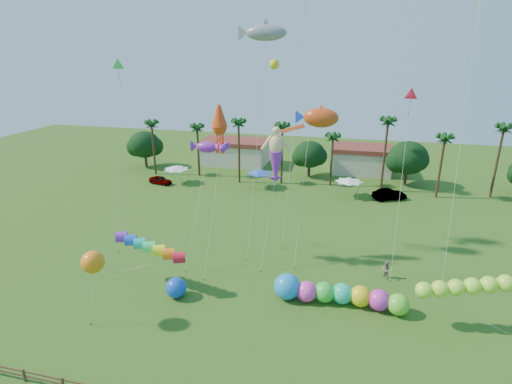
% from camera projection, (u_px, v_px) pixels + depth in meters
% --- Properties ---
extents(ground, '(160.00, 160.00, 0.00)m').
position_uv_depth(ground, '(224.00, 350.00, 29.53)').
color(ground, '#285116').
rests_on(ground, ground).
extents(tree_line, '(69.46, 8.91, 11.00)m').
position_uv_depth(tree_line, '(324.00, 155.00, 67.59)').
color(tree_line, '#3A2819').
rests_on(tree_line, ground).
extents(buildings_row, '(35.00, 7.00, 4.00)m').
position_uv_depth(buildings_row, '(291.00, 157.00, 75.35)').
color(buildings_row, beige).
rests_on(buildings_row, ground).
extents(tent_row, '(31.00, 4.00, 0.60)m').
position_uv_depth(tent_row, '(259.00, 172.00, 63.23)').
color(tent_row, white).
rests_on(tent_row, ground).
extents(car_a, '(4.22, 2.42, 1.35)m').
position_uv_depth(car_a, '(160.00, 180.00, 66.31)').
color(car_a, '#4C4C54').
rests_on(car_a, ground).
extents(car_b, '(5.15, 3.61, 1.61)m').
position_uv_depth(car_b, '(389.00, 194.00, 59.26)').
color(car_b, '#4C4C54').
rests_on(car_b, ground).
extents(spectator_b, '(1.05, 1.10, 1.79)m').
position_uv_depth(spectator_b, '(386.00, 270.00, 38.61)').
color(spectator_b, gray).
rests_on(spectator_b, ground).
extents(caterpillar_inflatable, '(11.52, 2.54, 2.35)m').
position_uv_depth(caterpillar_inflatable, '(334.00, 294.00, 34.68)').
color(caterpillar_inflatable, '#F841BE').
rests_on(caterpillar_inflatable, ground).
extents(blue_ball, '(1.87, 1.87, 1.87)m').
position_uv_depth(blue_ball, '(176.00, 288.00, 35.65)').
color(blue_ball, blue).
rests_on(blue_ball, ground).
extents(rainbow_tube, '(9.67, 3.16, 4.18)m').
position_uv_depth(rainbow_tube, '(160.00, 255.00, 35.69)').
color(rainbow_tube, red).
rests_on(rainbow_tube, ground).
extents(green_worm, '(10.48, 2.40, 4.05)m').
position_uv_depth(green_worm, '(424.00, 290.00, 31.17)').
color(green_worm, '#ABF736').
rests_on(green_worm, ground).
extents(orange_ball_kite, '(2.25, 2.25, 6.35)m').
position_uv_depth(orange_ball_kite, '(93.00, 262.00, 30.92)').
color(orange_ball_kite, orange).
rests_on(orange_ball_kite, ground).
extents(merman_kite, '(2.75, 5.42, 13.42)m').
position_uv_depth(merman_kite, '(276.00, 159.00, 40.22)').
color(merman_kite, '#F2C189').
rests_on(merman_kite, ground).
extents(fish_kite, '(5.55, 7.08, 15.62)m').
position_uv_depth(fish_kite, '(321.00, 118.00, 40.64)').
color(fish_kite, '#CA4316').
rests_on(fish_kite, ground).
extents(shark_kite, '(5.96, 8.42, 23.72)m').
position_uv_depth(shark_kite, '(266.00, 33.00, 40.82)').
color(shark_kite, gray).
rests_on(shark_kite, ground).
extents(squid_kite, '(1.90, 5.94, 16.24)m').
position_uv_depth(squid_kite, '(219.00, 128.00, 38.35)').
color(squid_kite, red).
rests_on(squid_kite, ground).
extents(lobster_kite, '(4.03, 5.37, 12.72)m').
position_uv_depth(lobster_kite, '(207.00, 147.00, 39.47)').
color(lobster_kite, purple).
rests_on(lobster_kite, ground).
extents(delta_kite_red, '(1.35, 3.76, 17.84)m').
position_uv_depth(delta_kite_red, '(411.00, 97.00, 35.86)').
color(delta_kite_red, red).
rests_on(delta_kite_red, ground).
extents(delta_kite_yellow, '(1.07, 4.60, 25.82)m').
position_uv_depth(delta_kite_yellow, '(479.00, 6.00, 33.48)').
color(delta_kite_yellow, '#E8F719').
rests_on(delta_kite_yellow, ground).
extents(delta_kite_green, '(1.38, 4.19, 20.23)m').
position_uv_depth(delta_kite_green, '(118.00, 68.00, 40.78)').
color(delta_kite_green, '#34DD4B').
rests_on(delta_kite_green, ground).
extents(delta_kite_blue, '(1.80, 3.49, 26.56)m').
position_uv_depth(delta_kite_blue, '(305.00, 5.00, 38.98)').
color(delta_kite_blue, blue).
rests_on(delta_kite_blue, ground).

